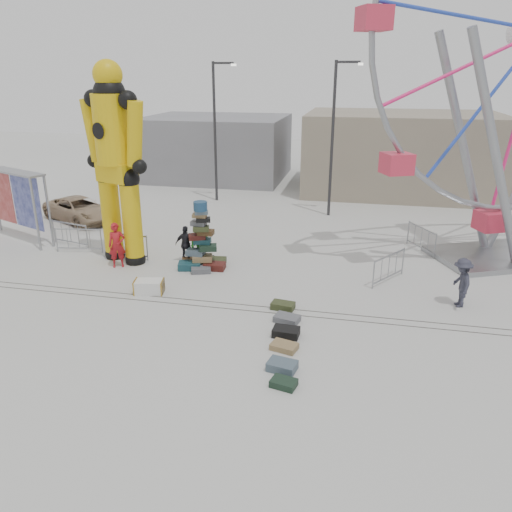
% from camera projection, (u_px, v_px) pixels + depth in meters
% --- Properties ---
extents(ground, '(90.00, 90.00, 0.00)m').
position_uv_depth(ground, '(206.00, 315.00, 16.25)').
color(ground, '#9E9E99').
rests_on(ground, ground).
extents(track_line_near, '(40.00, 0.04, 0.01)m').
position_uv_depth(track_line_near, '(211.00, 307.00, 16.79)').
color(track_line_near, '#47443F').
rests_on(track_line_near, ground).
extents(track_line_far, '(40.00, 0.04, 0.01)m').
position_uv_depth(track_line_far, '(214.00, 302.00, 17.16)').
color(track_line_far, '#47443F').
rests_on(track_line_far, ground).
extents(building_right, '(12.00, 8.00, 5.00)m').
position_uv_depth(building_right, '(400.00, 153.00, 32.35)').
color(building_right, gray).
rests_on(building_right, ground).
extents(building_left, '(10.00, 8.00, 4.40)m').
position_uv_depth(building_left, '(217.00, 147.00, 36.83)').
color(building_left, gray).
rests_on(building_left, ground).
extents(lamp_post_right, '(1.41, 0.25, 8.00)m').
position_uv_depth(lamp_post_right, '(334.00, 132.00, 26.00)').
color(lamp_post_right, '#2D2D30').
rests_on(lamp_post_right, ground).
extents(lamp_post_left, '(1.41, 0.25, 8.00)m').
position_uv_depth(lamp_post_left, '(216.00, 125.00, 29.21)').
color(lamp_post_left, '#2D2D30').
rests_on(lamp_post_left, ground).
extents(suitcase_tower, '(1.97, 1.74, 2.74)m').
position_uv_depth(suitcase_tower, '(202.00, 249.00, 19.97)').
color(suitcase_tower, '#1A444E').
rests_on(suitcase_tower, ground).
extents(crash_test_dummy, '(3.20, 1.66, 8.15)m').
position_uv_depth(crash_test_dummy, '(116.00, 157.00, 19.50)').
color(crash_test_dummy, black).
rests_on(crash_test_dummy, ground).
extents(banner_scaffold, '(4.52, 2.46, 3.31)m').
position_uv_depth(banner_scaffold, '(11.00, 188.00, 22.69)').
color(banner_scaffold, gray).
rests_on(banner_scaffold, ground).
extents(steamer_trunk, '(1.12, 0.78, 0.48)m').
position_uv_depth(steamer_trunk, '(149.00, 287.00, 17.80)').
color(steamer_trunk, silver).
rests_on(steamer_trunk, ground).
extents(row_case_0, '(0.82, 0.57, 0.23)m').
position_uv_depth(row_case_0, '(283.00, 306.00, 16.64)').
color(row_case_0, '#363E1F').
rests_on(row_case_0, ground).
extents(row_case_1, '(0.88, 0.70, 0.20)m').
position_uv_depth(row_case_1, '(287.00, 319.00, 15.79)').
color(row_case_1, '#5B5D63').
rests_on(row_case_1, ground).
extents(row_case_2, '(0.81, 0.57, 0.25)m').
position_uv_depth(row_case_2, '(286.00, 332.00, 14.93)').
color(row_case_2, black).
rests_on(row_case_2, ground).
extents(row_case_3, '(0.84, 0.68, 0.18)m').
position_uv_depth(row_case_3, '(284.00, 346.00, 14.22)').
color(row_case_3, olive).
rests_on(row_case_3, ground).
extents(row_case_4, '(0.85, 0.67, 0.24)m').
position_uv_depth(row_case_4, '(282.00, 366.00, 13.23)').
color(row_case_4, '#495B68').
rests_on(row_case_4, ground).
extents(row_case_5, '(0.72, 0.58, 0.19)m').
position_uv_depth(row_case_5, '(284.00, 383.00, 12.54)').
color(row_case_5, '#1A2F21').
rests_on(row_case_5, ground).
extents(barricade_dummy_a, '(1.97, 0.57, 1.10)m').
position_uv_depth(barricade_dummy_a, '(70.00, 234.00, 22.56)').
color(barricade_dummy_a, gray).
rests_on(barricade_dummy_a, ground).
extents(barricade_dummy_b, '(1.99, 0.41, 1.10)m').
position_uv_depth(barricade_dummy_b, '(79.00, 240.00, 21.73)').
color(barricade_dummy_b, gray).
rests_on(barricade_dummy_b, ground).
extents(barricade_dummy_c, '(2.00, 0.29, 1.10)m').
position_uv_depth(barricade_dummy_c, '(126.00, 246.00, 21.04)').
color(barricade_dummy_c, gray).
rests_on(barricade_dummy_c, ground).
extents(barricade_wheel_front, '(1.21, 1.71, 1.10)m').
position_uv_depth(barricade_wheel_front, '(389.00, 268.00, 18.68)').
color(barricade_wheel_front, gray).
rests_on(barricade_wheel_front, ground).
extents(barricade_wheel_back, '(1.06, 1.80, 1.10)m').
position_uv_depth(barricade_wheel_back, '(421.00, 239.00, 21.87)').
color(barricade_wheel_back, gray).
rests_on(barricade_wheel_back, ground).
extents(pedestrian_red, '(0.79, 0.69, 1.84)m').
position_uv_depth(pedestrian_red, '(117.00, 245.00, 19.98)').
color(pedestrian_red, maroon).
rests_on(pedestrian_red, ground).
extents(pedestrian_green, '(1.12, 1.03, 1.86)m').
position_uv_depth(pedestrian_green, '(200.00, 243.00, 20.17)').
color(pedestrian_green, '#1B6D1B').
rests_on(pedestrian_green, ground).
extents(pedestrian_black, '(0.93, 0.41, 1.57)m').
position_uv_depth(pedestrian_black, '(186.00, 244.00, 20.48)').
color(pedestrian_black, black).
rests_on(pedestrian_black, ground).
extents(pedestrian_grey, '(0.78, 1.18, 1.70)m').
position_uv_depth(pedestrian_grey, '(461.00, 283.00, 16.60)').
color(pedestrian_grey, '#282936').
rests_on(pedestrian_grey, ground).
extents(parked_suv, '(4.91, 3.88, 1.24)m').
position_uv_depth(parked_suv, '(80.00, 209.00, 26.30)').
color(parked_suv, tan).
rests_on(parked_suv, ground).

